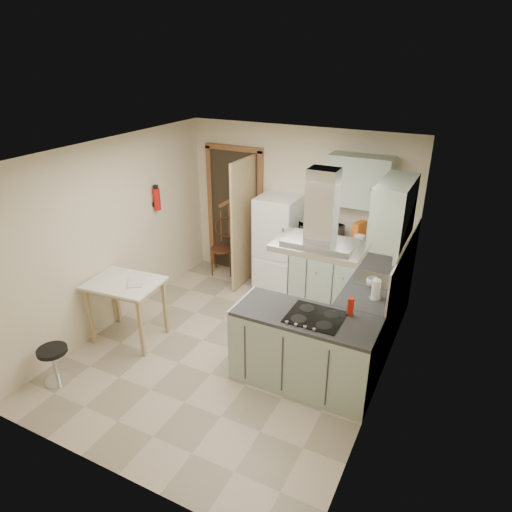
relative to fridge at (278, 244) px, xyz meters
The scene contains 28 objects.
floor 1.96m from the fridge, 83.66° to the right, with size 4.20×4.20×0.00m, color #B5A48D.
ceiling 2.52m from the fridge, 83.66° to the right, with size 4.20×4.20×0.00m, color silver.
back_wall 0.62m from the fridge, 56.31° to the left, with size 3.60×3.60×0.00m, color beige.
left_wall 2.46m from the fridge, 131.63° to the right, with size 4.20×4.20×0.00m, color beige.
right_wall 2.74m from the fridge, 41.99° to the right, with size 4.20×4.20×0.00m, color beige.
doorway 0.99m from the fridge, 163.30° to the left, with size 1.10×0.12×2.10m, color brown.
fridge is the anchor object (origin of this frame).
counter_back 0.91m from the fridge, ahead, with size 1.08×0.60×0.90m, color #9EB2A0.
counter_right 1.85m from the fridge, 21.66° to the right, with size 0.60×1.95×0.90m, color #9EB2A0.
splashback 1.26m from the fridge, 13.94° to the left, with size 1.68×0.02×0.50m, color beige.
wall_cabinet_back 1.60m from the fridge, ahead, with size 0.85×0.35×0.70m, color #9EB2A0.
wall_cabinet_right 2.33m from the fridge, 27.50° to the right, with size 0.35×0.90×0.70m, color #9EB2A0.
peninsula 2.35m from the fridge, 58.26° to the right, with size 1.55×0.65×0.90m, color #9EB2A0.
hob 2.39m from the fridge, 56.21° to the right, with size 0.58×0.50×0.01m, color black.
extractor_hood 2.57m from the fridge, 56.21° to the right, with size 0.90×0.55×0.10m, color silver.
sink 1.91m from the fridge, 26.57° to the right, with size 0.45×0.40×0.01m, color silver.
fire_extinguisher 1.93m from the fridge, 149.70° to the right, with size 0.10×0.10×0.32m, color #B2140F.
drop_leaf_table 2.47m from the fridge, 117.58° to the right, with size 0.89×0.67×0.83m, color #CFB47F.
bentwood_chair 1.08m from the fridge, behind, with size 0.39×0.39×0.88m, color #4E301A.
stool 3.52m from the fridge, 112.07° to the right, with size 0.33×0.33×0.45m, color black.
microwave 0.75m from the fridge, ahead, with size 0.56×0.38×0.31m, color black.
kettle 1.28m from the fridge, ahead, with size 0.16×0.16×0.23m, color white.
cereal_box 1.25m from the fridge, ahead, with size 0.09×0.23×0.34m, color orange.
soap_bottle 1.87m from the fridge, ahead, with size 0.09×0.09×0.19m, color silver.
paper_towel 2.24m from the fridge, 35.89° to the right, with size 0.10×0.10×0.25m, color silver.
cup 1.98m from the fridge, 31.04° to the right, with size 0.14×0.14×0.11m, color white.
red_bottle 2.42m from the fridge, 47.08° to the right, with size 0.07×0.07×0.20m, color red.
book 2.44m from the fridge, 115.53° to the right, with size 0.18×0.24×0.11m, color maroon.
Camera 1 is at (2.42, -4.15, 3.50)m, focal length 32.00 mm.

